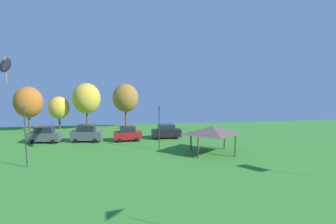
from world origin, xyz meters
TOP-DOWN VIEW (x-y plane):
  - kite_flying_0 at (-15.90, 33.43)m, footprint 2.04×4.88m
  - parked_car_leftmost at (-15.32, 44.99)m, footprint 4.90×2.41m
  - parked_car_second_from_left at (-9.16, 44.74)m, footprint 4.81×2.49m
  - parked_car_third_from_left at (-3.01, 44.44)m, footprint 4.34×2.30m
  - parked_car_rightmost_in_row at (3.15, 45.52)m, footprint 4.69×2.33m
  - park_pavilion at (7.78, 35.55)m, footprint 6.09×5.27m
  - light_post_0 at (1.22, 38.46)m, footprint 0.36×0.20m
  - light_post_1 at (-14.10, 32.72)m, footprint 0.36×0.20m
  - treeline_tree_0 at (-20.72, 55.87)m, footprint 5.11×5.11m
  - treeline_tree_1 at (-15.59, 56.72)m, footprint 3.81×3.81m
  - treeline_tree_2 at (-10.44, 55.92)m, footprint 5.15×5.15m
  - treeline_tree_3 at (-3.24, 57.51)m, footprint 5.00×5.00m

SIDE VIEW (x-z plane):
  - parked_car_rightmost_in_row at x=3.15m, z-range 0.00..2.22m
  - parked_car_third_from_left at x=-3.01m, z-range -0.01..2.25m
  - parked_car_leftmost at x=-15.32m, z-range -0.02..2.42m
  - parked_car_second_from_left at x=-9.16m, z-range -0.03..2.56m
  - park_pavilion at x=7.78m, z-range 1.28..4.88m
  - light_post_0 at x=1.22m, z-range 0.40..6.44m
  - light_post_1 at x=-14.10m, z-range 0.41..7.15m
  - treeline_tree_1 at x=-15.59m, z-range 0.94..7.05m
  - treeline_tree_0 at x=-20.72m, z-range 1.19..9.21m
  - treeline_tree_3 at x=-3.24m, z-range 1.45..9.88m
  - treeline_tree_2 at x=-10.44m, z-range 1.46..10.08m
  - kite_flying_0 at x=-15.90m, z-range 9.58..12.73m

